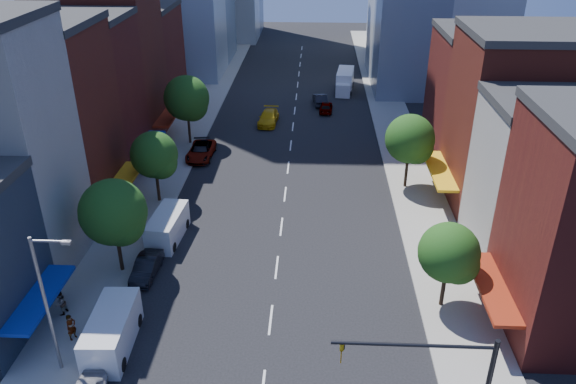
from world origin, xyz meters
name	(u,v)px	position (x,y,z in m)	size (l,w,h in m)	color
sidewalk_left	(189,130)	(-12.50, 40.00, 0.07)	(5.00, 120.00, 0.15)	gray
sidewalk_right	(397,134)	(12.50, 40.00, 0.07)	(5.00, 120.00, 0.15)	gray
bldg_left_2	(34,124)	(-21.00, 20.50, 8.00)	(12.00, 9.00, 16.00)	maroon
bldg_left_3	(74,98)	(-21.00, 29.00, 7.50)	(12.00, 8.00, 15.00)	#581816
bldg_left_4	(102,66)	(-21.00, 37.50, 8.50)	(12.00, 9.00, 17.00)	maroon
bldg_left_5	(130,62)	(-21.00, 47.00, 6.50)	(12.00, 10.00, 13.00)	#581816
bldg_right_1	(562,185)	(21.00, 15.00, 6.00)	(12.00, 8.00, 12.00)	beige
bldg_right_2	(526,123)	(21.00, 24.00, 7.50)	(12.00, 10.00, 15.00)	maroon
bldg_right_3	(492,98)	(21.00, 34.00, 6.50)	(12.00, 10.00, 13.00)	#581816
streetlight	(48,298)	(-11.81, 1.00, 5.28)	(2.25, 0.25, 9.00)	slate
tree_left_near	(115,215)	(-11.35, 10.92, 4.87)	(4.80, 4.80, 7.30)	black
tree_left_mid	(156,157)	(-11.35, 21.92, 4.53)	(4.20, 4.20, 6.65)	black
tree_left_far	(188,100)	(-11.35, 35.92, 5.20)	(5.00, 5.00, 7.75)	black
tree_right_near	(451,255)	(11.65, 7.92, 4.19)	(4.00, 4.00, 6.20)	black
tree_right_far	(411,141)	(11.65, 25.92, 4.86)	(4.60, 4.60, 7.20)	black
parked_car_second	(146,267)	(-9.50, 10.56, 0.70)	(1.48, 4.24, 1.40)	black
parked_car_third	(201,151)	(-9.50, 32.12, 0.77)	(2.57, 5.57, 1.55)	#999999
parked_car_rear	(201,151)	(-9.50, 32.07, 0.74)	(2.06, 5.07, 1.47)	black
cargo_van_near	(111,333)	(-9.49, 2.87, 1.21)	(2.55, 5.83, 2.44)	silver
cargo_van_far	(167,227)	(-9.14, 15.55, 1.13)	(2.54, 5.50, 2.28)	silver
taxi	(268,118)	(-3.08, 42.93, 0.78)	(2.19, 5.39, 1.56)	gold
traffic_car_oncoming	(320,99)	(3.35, 50.64, 0.76)	(1.60, 4.60, 1.52)	black
traffic_car_far	(326,107)	(4.13, 47.73, 0.69)	(1.64, 4.08, 1.39)	#999999
box_truck	(345,82)	(6.92, 57.05, 1.40)	(2.93, 7.53, 2.96)	white
pedestrian_near	(71,327)	(-12.23, 3.47, 1.06)	(0.66, 0.43, 1.81)	#999999
pedestrian_far	(60,303)	(-13.89, 5.76, 1.05)	(0.87, 0.68, 1.79)	#999999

